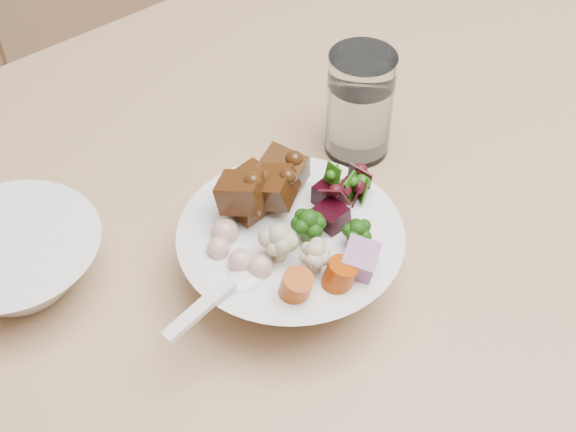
{
  "coord_description": "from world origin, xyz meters",
  "views": [
    {
      "loc": [
        -0.71,
        -0.24,
        1.36
      ],
      "look_at": [
        -0.46,
        0.17,
        0.86
      ],
      "focal_mm": 50.0,
      "sensor_mm": 36.0,
      "label": 1
    }
  ],
  "objects_px": {
    "food_bowl": "(291,250)",
    "side_bowl": "(17,262)",
    "chair_far": "(137,85)",
    "water_glass": "(359,108)",
    "dining_table": "(431,240)"
  },
  "relations": [
    {
      "from": "food_bowl",
      "to": "side_bowl",
      "type": "relative_size",
      "value": 1.26
    },
    {
      "from": "chair_far",
      "to": "water_glass",
      "type": "distance_m",
      "value": 0.75
    },
    {
      "from": "chair_far",
      "to": "side_bowl",
      "type": "relative_size",
      "value": 5.32
    },
    {
      "from": "dining_table",
      "to": "water_glass",
      "type": "bearing_deg",
      "value": 104.83
    },
    {
      "from": "dining_table",
      "to": "food_bowl",
      "type": "bearing_deg",
      "value": 177.84
    },
    {
      "from": "dining_table",
      "to": "chair_far",
      "type": "bearing_deg",
      "value": 86.45
    },
    {
      "from": "water_glass",
      "to": "dining_table",
      "type": "bearing_deg",
      "value": -67.63
    },
    {
      "from": "dining_table",
      "to": "side_bowl",
      "type": "distance_m",
      "value": 0.43
    },
    {
      "from": "food_bowl",
      "to": "side_bowl",
      "type": "xyz_separation_m",
      "value": [
        -0.21,
        0.12,
        -0.01
      ]
    },
    {
      "from": "chair_far",
      "to": "side_bowl",
      "type": "distance_m",
      "value": 0.81
    },
    {
      "from": "chair_far",
      "to": "water_glass",
      "type": "relative_size",
      "value": 7.15
    },
    {
      "from": "food_bowl",
      "to": "side_bowl",
      "type": "height_order",
      "value": "food_bowl"
    },
    {
      "from": "food_bowl",
      "to": "dining_table",
      "type": "bearing_deg",
      "value": 5.39
    },
    {
      "from": "chair_far",
      "to": "food_bowl",
      "type": "xyz_separation_m",
      "value": [
        -0.14,
        -0.76,
        0.36
      ]
    },
    {
      "from": "water_glass",
      "to": "chair_far",
      "type": "bearing_deg",
      "value": 91.12
    }
  ]
}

